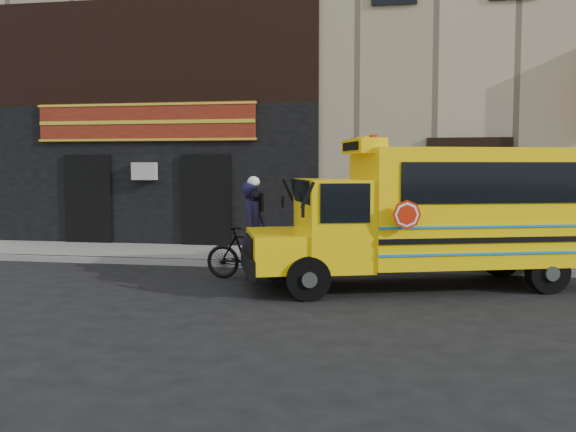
% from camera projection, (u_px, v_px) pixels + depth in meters
% --- Properties ---
extents(ground, '(120.00, 120.00, 0.00)m').
position_uv_depth(ground, '(281.00, 290.00, 12.45)').
color(ground, black).
rests_on(ground, ground).
extents(curb, '(40.00, 0.20, 0.15)m').
position_uv_depth(curb, '(302.00, 266.00, 14.99)').
color(curb, gray).
rests_on(curb, ground).
extents(sidewalk, '(40.00, 3.00, 0.15)m').
position_uv_depth(sidewalk, '(311.00, 257.00, 16.46)').
color(sidewalk, slate).
rests_on(sidewalk, ground).
extents(building, '(20.00, 10.70, 12.00)m').
position_uv_depth(building, '(337.00, 58.00, 22.23)').
color(building, tan).
rests_on(building, sidewalk).
extents(school_bus, '(7.22, 4.21, 2.92)m').
position_uv_depth(school_bus, '(440.00, 211.00, 12.69)').
color(school_bus, black).
rests_on(school_bus, ground).
extents(sign_pole, '(0.06, 0.24, 2.77)m').
position_uv_depth(sign_pole, '(389.00, 204.00, 14.56)').
color(sign_pole, '#474F4A').
rests_on(sign_pole, ground).
extents(bicycle, '(1.89, 0.67, 1.12)m').
position_uv_depth(bicycle, '(248.00, 253.00, 13.55)').
color(bicycle, black).
rests_on(bicycle, ground).
extents(cyclist, '(0.56, 0.79, 2.03)m').
position_uv_depth(cyclist, '(254.00, 232.00, 13.45)').
color(cyclist, black).
rests_on(cyclist, ground).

